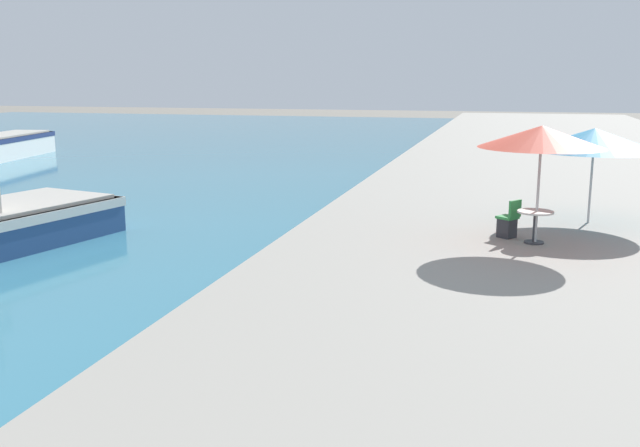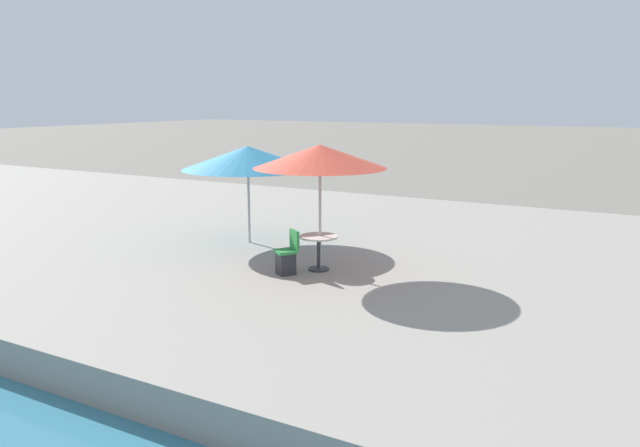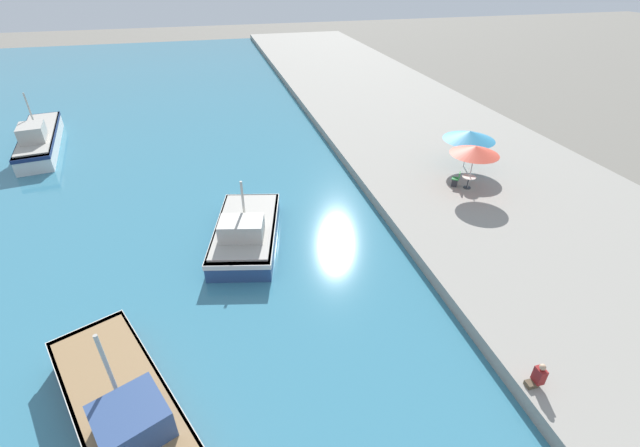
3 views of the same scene
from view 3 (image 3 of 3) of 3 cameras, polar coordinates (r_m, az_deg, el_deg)
name	(u,v)px [view 3 (image 3 of 3)]	position (r m, az deg, el deg)	size (l,w,h in m)	color
quay_promenade	(394,109)	(41.55, 9.81, 14.82)	(16.00, 90.00, 0.65)	gray
fishing_boat_near	(125,410)	(15.22, -24.57, -21.73)	(5.64, 8.23, 3.86)	red
fishing_boat_mid	(246,231)	(21.67, -9.86, -1.04)	(4.38, 7.06, 3.41)	navy
fishing_boat_far	(39,138)	(38.54, -33.33, 9.46)	(3.94, 10.53, 4.14)	silver
cafe_umbrella_pink	(475,150)	(26.08, 19.98, 9.17)	(2.76, 2.76, 2.64)	#B7B7B7
cafe_umbrella_white	(469,135)	(29.08, 19.30, 11.04)	(3.25, 3.25, 2.42)	#B7B7B7
cafe_table	(469,180)	(26.81, 19.19, 5.52)	(0.80, 0.80, 0.74)	#333338
cafe_chair_left	(455,181)	(26.91, 17.60, 5.43)	(0.58, 0.58, 0.91)	#2D2D33
person_at_quay	(538,376)	(16.04, 27.06, -17.68)	(0.51, 0.36, 0.93)	brown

